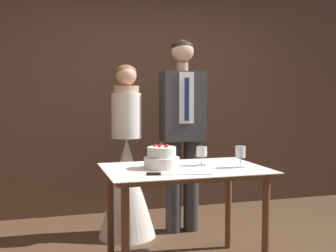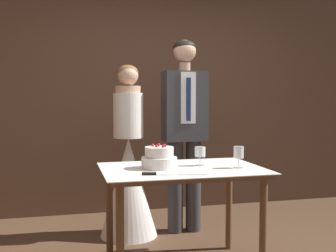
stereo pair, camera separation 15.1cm
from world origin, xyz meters
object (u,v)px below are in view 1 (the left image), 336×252
(wine_glass_middle, at_px, (202,153))
(cake_knife, at_px, (166,174))
(tiered_cake, at_px, (162,159))
(bride, at_px, (127,175))
(cake_table, at_px, (184,181))
(groom, at_px, (182,124))
(wine_glass_near, at_px, (240,152))

(wine_glass_middle, bearing_deg, cake_knife, -140.21)
(tiered_cake, relative_size, bride, 0.17)
(cake_table, relative_size, cake_knife, 2.73)
(cake_table, xyz_separation_m, tiered_cake, (-0.17, 0.03, 0.17))
(cake_knife, relative_size, groom, 0.24)
(cake_table, distance_m, tiered_cake, 0.24)
(groom, bearing_deg, cake_table, -107.42)
(tiered_cake, height_order, bride, bride)
(cake_knife, xyz_separation_m, wine_glass_near, (0.63, 0.14, 0.11))
(cake_table, height_order, cake_knife, cake_knife)
(cake_table, xyz_separation_m, wine_glass_middle, (0.16, 0.06, 0.20))
(cake_table, height_order, groom, groom)
(groom, bearing_deg, bride, 179.96)
(tiered_cake, xyz_separation_m, bride, (-0.11, 0.85, -0.27))
(wine_glass_middle, relative_size, groom, 0.08)
(cake_table, xyz_separation_m, bride, (-0.28, 0.88, -0.09))
(bride, bearing_deg, groom, -0.04)
(cake_table, distance_m, wine_glass_middle, 0.27)
(wine_glass_near, bearing_deg, groom, 97.96)
(cake_table, xyz_separation_m, groom, (0.28, 0.88, 0.37))
(cake_table, relative_size, wine_glass_near, 7.35)
(cake_knife, height_order, wine_glass_near, wine_glass_near)
(cake_knife, bearing_deg, cake_table, 62.33)
(tiered_cake, height_order, groom, groom)
(tiered_cake, bearing_deg, cake_table, -10.47)
(wine_glass_near, height_order, bride, bride)
(cake_table, relative_size, bride, 0.75)
(tiered_cake, bearing_deg, wine_glass_middle, 5.66)
(cake_knife, xyz_separation_m, groom, (0.49, 1.13, 0.27))
(wine_glass_near, bearing_deg, tiered_cake, 166.60)
(cake_knife, bearing_deg, wine_glass_middle, 52.65)
(cake_table, relative_size, tiered_cake, 4.50)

